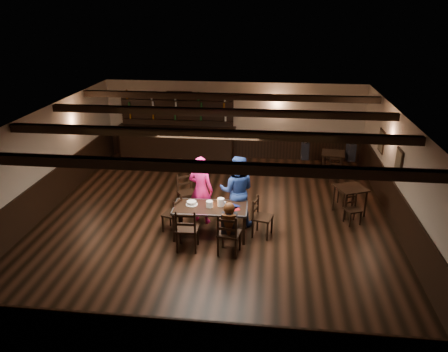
# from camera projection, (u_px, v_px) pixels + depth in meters

# --- Properties ---
(ground) EXTENTS (10.00, 10.00, 0.00)m
(ground) POSITION_uv_depth(u_px,v_px,m) (215.00, 220.00, 11.22)
(ground) COLOR black
(ground) RESTS_ON ground
(room_shell) EXTENTS (9.02, 10.02, 2.71)m
(room_shell) POSITION_uv_depth(u_px,v_px,m) (215.00, 156.00, 10.61)
(room_shell) COLOR #B9AC9A
(room_shell) RESTS_ON ground
(dining_table) EXTENTS (1.77, 0.92, 0.75)m
(dining_table) POSITION_uv_depth(u_px,v_px,m) (210.00, 209.00, 10.26)
(dining_table) COLOR black
(dining_table) RESTS_ON ground
(chair_near_left) EXTENTS (0.49, 0.47, 1.03)m
(chair_near_left) POSITION_uv_depth(u_px,v_px,m) (187.00, 227.00, 9.63)
(chair_near_left) COLOR black
(chair_near_left) RESTS_ON ground
(chair_near_right) EXTENTS (0.53, 0.52, 1.00)m
(chair_near_right) POSITION_uv_depth(u_px,v_px,m) (228.00, 232.00, 9.46)
(chair_near_right) COLOR black
(chair_near_right) RESTS_ON ground
(chair_end_left) EXTENTS (0.50, 0.51, 0.88)m
(chair_end_left) POSITION_uv_depth(u_px,v_px,m) (175.00, 212.00, 10.52)
(chair_end_left) COLOR black
(chair_end_left) RESTS_ON ground
(chair_end_right) EXTENTS (0.53, 0.54, 0.96)m
(chair_end_right) POSITION_uv_depth(u_px,v_px,m) (259.00, 214.00, 10.32)
(chair_end_right) COLOR black
(chair_end_right) RESTS_ON ground
(chair_far_pushed) EXTENTS (0.62, 0.61, 0.97)m
(chair_far_pushed) POSITION_uv_depth(u_px,v_px,m) (186.00, 189.00, 11.70)
(chair_far_pushed) COLOR black
(chair_far_pushed) RESTS_ON ground
(woman_pink) EXTENTS (0.73, 0.58, 1.75)m
(woman_pink) POSITION_uv_depth(u_px,v_px,m) (201.00, 190.00, 10.86)
(woman_pink) COLOR #E22794
(woman_pink) RESTS_ON ground
(man_blue) EXTENTS (0.88, 0.69, 1.80)m
(man_blue) POSITION_uv_depth(u_px,v_px,m) (237.00, 191.00, 10.74)
(man_blue) COLOR navy
(man_blue) RESTS_ON ground
(seated_person) EXTENTS (0.34, 0.50, 0.82)m
(seated_person) POSITION_uv_depth(u_px,v_px,m) (229.00, 220.00, 9.43)
(seated_person) COLOR black
(seated_person) RESTS_ON ground
(cake) EXTENTS (0.28, 0.28, 0.09)m
(cake) POSITION_uv_depth(u_px,v_px,m) (192.00, 203.00, 10.33)
(cake) COLOR white
(cake) RESTS_ON dining_table
(plate_stack_a) EXTENTS (0.16, 0.16, 0.15)m
(plate_stack_a) POSITION_uv_depth(u_px,v_px,m) (209.00, 204.00, 10.21)
(plate_stack_a) COLOR white
(plate_stack_a) RESTS_ON dining_table
(plate_stack_b) EXTENTS (0.16, 0.16, 0.19)m
(plate_stack_b) POSITION_uv_depth(u_px,v_px,m) (221.00, 202.00, 10.26)
(plate_stack_b) COLOR white
(plate_stack_b) RESTS_ON dining_table
(tea_light) EXTENTS (0.05, 0.05, 0.06)m
(tea_light) POSITION_uv_depth(u_px,v_px,m) (212.00, 203.00, 10.35)
(tea_light) COLOR #A5A8AD
(tea_light) RESTS_ON dining_table
(salt_shaker) EXTENTS (0.04, 0.04, 0.10)m
(salt_shaker) POSITION_uv_depth(u_px,v_px,m) (226.00, 208.00, 10.08)
(salt_shaker) COLOR silver
(salt_shaker) RESTS_ON dining_table
(pepper_shaker) EXTENTS (0.03, 0.03, 0.08)m
(pepper_shaker) POSITION_uv_depth(u_px,v_px,m) (229.00, 207.00, 10.15)
(pepper_shaker) COLOR #A5A8AD
(pepper_shaker) RESTS_ON dining_table
(drink_glass) EXTENTS (0.06, 0.06, 0.09)m
(drink_glass) POSITION_uv_depth(u_px,v_px,m) (225.00, 204.00, 10.29)
(drink_glass) COLOR silver
(drink_glass) RESTS_ON dining_table
(menu_red) EXTENTS (0.36, 0.31, 0.00)m
(menu_red) POSITION_uv_depth(u_px,v_px,m) (233.00, 209.00, 10.12)
(menu_red) COLOR maroon
(menu_red) RESTS_ON dining_table
(menu_blue) EXTENTS (0.41, 0.38, 0.00)m
(menu_blue) POSITION_uv_depth(u_px,v_px,m) (232.00, 206.00, 10.29)
(menu_blue) COLOR #0E164A
(menu_blue) RESTS_ON dining_table
(bar_counter) EXTENTS (4.18, 0.70, 2.20)m
(bar_counter) POSITION_uv_depth(u_px,v_px,m) (177.00, 138.00, 15.51)
(bar_counter) COLOR black
(bar_counter) RESTS_ON ground
(back_table_a) EXTENTS (0.93, 0.93, 0.75)m
(back_table_a) POSITION_uv_depth(u_px,v_px,m) (350.00, 191.00, 11.36)
(back_table_a) COLOR black
(back_table_a) RESTS_ON ground
(back_table_b) EXTENTS (0.80, 0.80, 0.75)m
(back_table_b) POSITION_uv_depth(u_px,v_px,m) (333.00, 156.00, 13.98)
(back_table_b) COLOR black
(back_table_b) RESTS_ON ground
(bg_patron_left) EXTENTS (0.24, 0.39, 0.79)m
(bg_patron_left) POSITION_uv_depth(u_px,v_px,m) (305.00, 147.00, 14.12)
(bg_patron_left) COLOR black
(bg_patron_left) RESTS_ON ground
(bg_patron_right) EXTENTS (0.28, 0.41, 0.80)m
(bg_patron_right) POSITION_uv_depth(u_px,v_px,m) (351.00, 148.00, 13.98)
(bg_patron_right) COLOR black
(bg_patron_right) RESTS_ON ground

